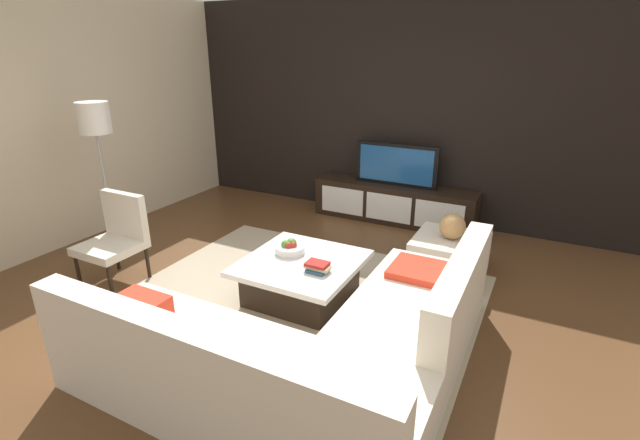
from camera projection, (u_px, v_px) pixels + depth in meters
ground_plane at (306, 305)px, 4.14m from camera, size 14.00×14.00×0.00m
feature_wall_back at (407, 112)px, 5.88m from camera, size 6.40×0.12×2.80m
side_wall_left at (67, 121)px, 5.18m from camera, size 0.12×5.20×2.80m
area_rug at (296, 302)px, 4.18m from camera, size 3.12×2.66×0.01m
media_console at (394, 203)px, 6.04m from camera, size 2.12×0.45×0.50m
television at (396, 165)px, 5.85m from camera, size 1.08×0.06×0.54m
sectional_couch at (312, 348)px, 3.10m from camera, size 2.44×2.42×0.80m
coffee_table at (302, 278)px, 4.19m from camera, size 1.01×1.03×0.38m
accent_chair_near at (117, 233)px, 4.44m from camera, size 0.53×0.53×0.87m
floor_lamp at (95, 128)px, 4.73m from camera, size 0.32×0.32×1.66m
ottoman at (449, 256)px, 4.63m from camera, size 0.70×0.70×0.40m
fruit_bowl at (290, 248)px, 4.27m from camera, size 0.28×0.28×0.14m
decorative_ball at (452, 226)px, 4.51m from camera, size 0.26×0.26×0.26m
book_stack at (317, 267)px, 3.92m from camera, size 0.22×0.16×0.08m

